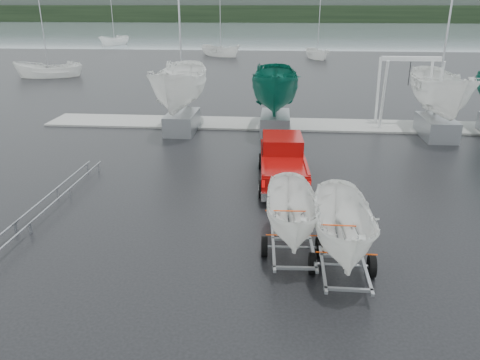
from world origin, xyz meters
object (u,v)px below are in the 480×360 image
trailer_parked (348,184)px  boat_hoist (408,82)px  trailer_hitched (294,176)px  pickup_truck (283,159)px

trailer_parked → boat_hoist: 17.34m
trailer_hitched → boat_hoist: 17.01m
pickup_truck → boat_hoist: boat_hoist is taller
pickup_truck → trailer_parked: (1.63, -6.97, 1.67)m
trailer_hitched → trailer_parked: (1.35, -0.88, 0.13)m
trailer_parked → pickup_truck: bearing=103.6°
pickup_truck → boat_hoist: 12.00m
pickup_truck → trailer_hitched: bearing=-90.0°
pickup_truck → boat_hoist: (7.17, 9.46, 1.76)m
trailer_hitched → trailer_parked: trailer_parked is taller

